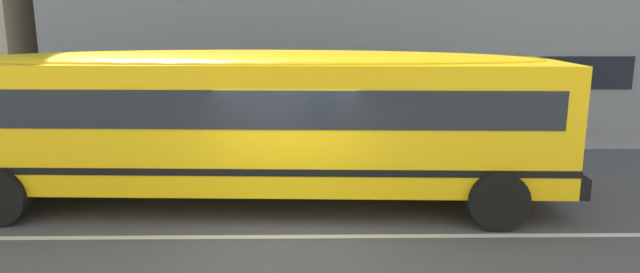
# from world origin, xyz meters

# --- Properties ---
(ground_plane) EXTENTS (400.00, 400.00, 0.00)m
(ground_plane) POSITION_xyz_m (0.00, 0.00, 0.00)
(ground_plane) COLOR #4C4C4F
(sidewalk_far) EXTENTS (120.00, 3.00, 0.01)m
(sidewalk_far) POSITION_xyz_m (0.00, 7.96, 0.01)
(sidewalk_far) COLOR gray
(sidewalk_far) RESTS_ON ground_plane
(lane_centreline) EXTENTS (110.00, 0.16, 0.01)m
(lane_centreline) POSITION_xyz_m (0.00, 0.00, 0.00)
(lane_centreline) COLOR silver
(lane_centreline) RESTS_ON ground_plane
(school_bus) EXTENTS (13.92, 3.60, 3.09)m
(school_bus) POSITION_xyz_m (-0.96, 1.82, 1.84)
(school_bus) COLOR yellow
(school_bus) RESTS_ON ground_plane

